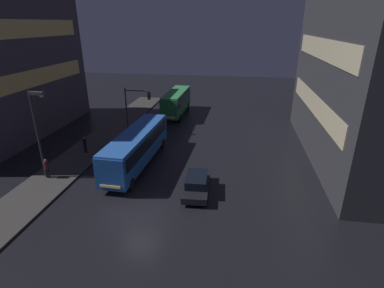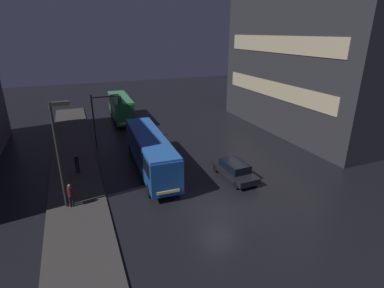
% 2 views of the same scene
% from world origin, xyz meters
% --- Properties ---
extents(ground_plane, '(120.00, 120.00, 0.00)m').
position_xyz_m(ground_plane, '(0.00, 0.00, 0.00)').
color(ground_plane, black).
extents(sidewalk_left, '(4.00, 48.00, 0.15)m').
position_xyz_m(sidewalk_left, '(-9.00, 10.00, 0.07)').
color(sidewalk_left, '#3D3A38').
rests_on(sidewalk_left, ground).
extents(building_right_block, '(10.07, 22.51, 16.79)m').
position_xyz_m(building_right_block, '(18.50, 13.00, 8.39)').
color(building_right_block, '#2D2D33').
rests_on(building_right_block, ground).
extents(bus_near, '(2.83, 11.76, 3.29)m').
position_xyz_m(bus_near, '(-2.68, 7.90, 2.03)').
color(bus_near, '#194793').
rests_on(bus_near, ground).
extents(bus_far, '(2.62, 9.23, 3.38)m').
position_xyz_m(bus_far, '(-2.44, 24.78, 2.08)').
color(bus_far, '#236B38').
rests_on(bus_far, ground).
extents(car_taxi, '(2.12, 4.80, 1.45)m').
position_xyz_m(car_taxi, '(3.45, 3.89, 0.75)').
color(car_taxi, black).
rests_on(car_taxi, ground).
extents(pedestrian_near, '(0.35, 0.35, 1.74)m').
position_xyz_m(pedestrian_near, '(-9.32, 3.99, 1.17)').
color(pedestrian_near, black).
rests_on(pedestrian_near, sidewalk_left).
extents(pedestrian_mid, '(0.47, 0.47, 1.71)m').
position_xyz_m(pedestrian_mid, '(-8.73, 9.47, 1.14)').
color(pedestrian_mid, black).
rests_on(pedestrian_mid, sidewalk_left).
extents(traffic_light_main, '(3.05, 0.35, 5.54)m').
position_xyz_m(traffic_light_main, '(-5.49, 16.01, 3.76)').
color(traffic_light_main, '#2D2D2D').
rests_on(traffic_light_main, ground).
extents(street_lamp_sidewalk, '(1.25, 0.36, 7.40)m').
position_xyz_m(street_lamp_sidewalk, '(-9.44, 4.18, 5.07)').
color(street_lamp_sidewalk, '#2D2D2D').
rests_on(street_lamp_sidewalk, sidewalk_left).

